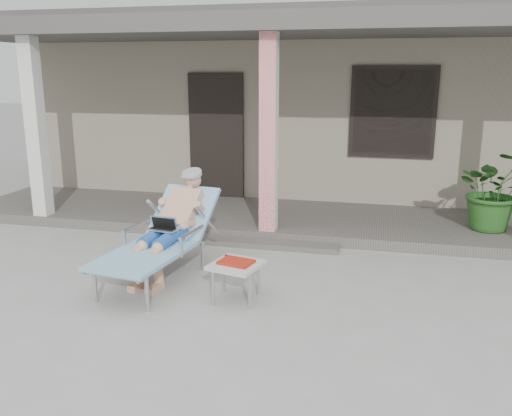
# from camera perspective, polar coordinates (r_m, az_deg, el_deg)

# --- Properties ---
(ground) EXTENTS (60.00, 60.00, 0.00)m
(ground) POSITION_cam_1_polar(r_m,az_deg,el_deg) (5.59, -3.40, -9.86)
(ground) COLOR #9E9E99
(ground) RESTS_ON ground
(house) EXTENTS (10.40, 5.40, 3.30)m
(house) POSITION_cam_1_polar(r_m,az_deg,el_deg) (11.49, 5.96, 11.10)
(house) COLOR gray
(house) RESTS_ON ground
(porch_deck) EXTENTS (10.00, 2.00, 0.15)m
(porch_deck) POSITION_cam_1_polar(r_m,az_deg,el_deg) (8.31, 2.52, -1.14)
(porch_deck) COLOR #605B56
(porch_deck) RESTS_ON ground
(porch_overhang) EXTENTS (10.00, 2.30, 2.85)m
(porch_overhang) POSITION_cam_1_polar(r_m,az_deg,el_deg) (7.98, 2.66, 17.89)
(porch_overhang) COLOR silver
(porch_overhang) RESTS_ON porch_deck
(porch_step) EXTENTS (2.00, 0.30, 0.07)m
(porch_step) POSITION_cam_1_polar(r_m,az_deg,el_deg) (7.25, 0.79, -3.78)
(porch_step) COLOR #605B56
(porch_step) RESTS_ON ground
(lounger) EXTENTS (0.95, 1.93, 1.22)m
(lounger) POSITION_cam_1_polar(r_m,az_deg,el_deg) (6.12, -9.52, -0.41)
(lounger) COLOR #B7B7BC
(lounger) RESTS_ON ground
(side_table) EXTENTS (0.57, 0.57, 0.42)m
(side_table) POSITION_cam_1_polar(r_m,az_deg,el_deg) (5.50, -2.11, -6.21)
(side_table) COLOR beige
(side_table) RESTS_ON ground
(potted_palm) EXTENTS (1.08, 0.96, 1.11)m
(potted_palm) POSITION_cam_1_polar(r_m,az_deg,el_deg) (8.05, 23.83, 1.74)
(potted_palm) COLOR #26591E
(potted_palm) RESTS_ON porch_deck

